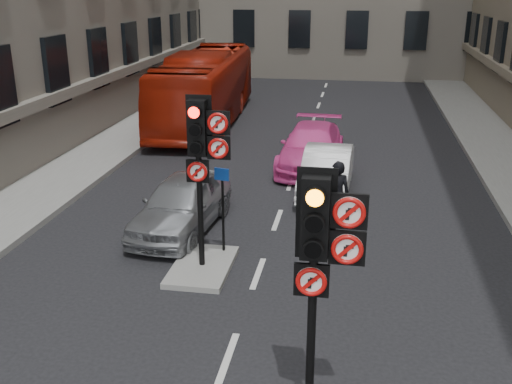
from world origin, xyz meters
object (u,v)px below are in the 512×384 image
(motorcycle, at_px, (319,228))
(info_sign, at_px, (223,198))
(car_silver, at_px, (181,204))
(motorcyclist, at_px, (337,195))
(car_white, at_px, (327,171))
(signal_near, at_px, (321,245))
(car_pink, at_px, (311,147))
(signal_far, at_px, (202,146))
(bus_red, at_px, (205,88))

(motorcycle, xyz_separation_m, info_sign, (-2.05, -0.76, 0.87))
(car_silver, height_order, motorcycle, car_silver)
(motorcyclist, distance_m, info_sign, 3.18)
(car_white, xyz_separation_m, motorcyclist, (0.38, -2.62, 0.22))
(car_silver, bearing_deg, signal_near, -53.02)
(car_silver, bearing_deg, motorcyclist, 17.30)
(car_pink, distance_m, info_sign, 7.20)
(car_pink, height_order, motorcycle, car_pink)
(car_silver, bearing_deg, car_white, 51.09)
(signal_far, relative_size, motorcyclist, 2.09)
(car_pink, height_order, motorcyclist, motorcyclist)
(info_sign, bearing_deg, motorcyclist, 53.14)
(signal_near, bearing_deg, motorcyclist, 90.05)
(bus_red, bearing_deg, car_silver, -81.66)
(signal_near, distance_m, signal_far, 4.77)
(car_silver, height_order, info_sign, info_sign)
(car_pink, bearing_deg, car_white, -72.53)
(signal_far, relative_size, motorcycle, 2.19)
(car_silver, relative_size, car_white, 1.03)
(signal_near, bearing_deg, bus_red, 108.91)
(signal_near, distance_m, car_pink, 11.98)
(car_pink, bearing_deg, info_sign, -98.60)
(signal_far, distance_m, car_silver, 3.06)
(motorcycle, bearing_deg, motorcyclist, 69.74)
(signal_near, relative_size, car_silver, 0.91)
(car_white, height_order, bus_red, bus_red)
(car_pink, xyz_separation_m, bus_red, (-4.96, 5.69, 0.84))
(car_silver, height_order, car_pink, car_silver)
(motorcycle, relative_size, motorcyclist, 0.95)
(signal_near, height_order, car_pink, signal_near)
(signal_near, distance_m, info_sign, 5.45)
(car_white, bearing_deg, info_sign, -111.16)
(motorcycle, relative_size, info_sign, 0.85)
(car_pink, height_order, bus_red, bus_red)
(bus_red, distance_m, motorcyclist, 12.26)
(motorcycle, distance_m, info_sign, 2.36)
(signal_near, xyz_separation_m, motorcyclist, (-0.01, 6.79, -1.73))
(signal_far, bearing_deg, signal_near, -56.98)
(signal_near, xyz_separation_m, car_white, (-0.39, 9.41, -1.95))
(motorcycle, distance_m, motorcyclist, 1.38)
(car_white, relative_size, motorcycle, 2.35)
(car_white, xyz_separation_m, info_sign, (-2.00, -4.67, 0.73))
(info_sign, bearing_deg, car_white, 79.24)
(bus_red, height_order, motorcyclist, bus_red)
(signal_near, bearing_deg, car_white, 92.36)
(signal_near, xyz_separation_m, signal_far, (-2.60, 4.00, 0.12))
(signal_far, xyz_separation_m, car_pink, (1.57, 7.78, -2.03))
(bus_red, height_order, info_sign, bus_red)
(signal_far, bearing_deg, motorcycle, 33.57)
(signal_far, height_order, car_pink, signal_far)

